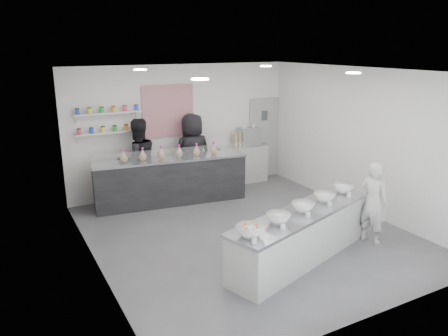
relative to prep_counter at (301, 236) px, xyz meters
The scene contains 26 objects.
floor 1.39m from the prep_counter, 100.83° to the left, with size 6.00×6.00×0.00m, color #515156.
ceiling 2.90m from the prep_counter, 100.83° to the left, with size 6.00×6.00×0.00m, color white.
back_wall 4.44m from the prep_counter, 93.31° to the left, with size 5.50×5.50×0.00m, color white.
left_wall 3.44m from the prep_counter, 156.58° to the left, with size 6.00×6.00×0.00m, color white.
right_wall 3.02m from the prep_counter, 27.43° to the left, with size 6.00×6.00×0.00m, color white.
back_door 4.78m from the prep_counter, 64.33° to the left, with size 0.88×0.04×2.10m, color #9C9C99.
pattern_panel 4.58m from the prep_counter, 97.97° to the left, with size 1.25×0.03×1.20m, color #A31234.
jar_shelf_lower 4.80m from the prep_counter, 115.45° to the left, with size 1.45×0.22×0.04m, color silver.
jar_shelf_upper 4.92m from the prep_counter, 115.45° to the left, with size 1.45×0.22×0.04m, color silver.
preserve_jars 4.86m from the prep_counter, 115.56° to the left, with size 1.45×0.10×0.56m, color #EC3E55, non-canonical shape.
downlight_0 3.06m from the prep_counter, 169.74° to the left, with size 0.24×0.24×0.02m, color white.
downlight_1 2.82m from the prep_counter, 14.53° to the left, with size 0.24×0.24×0.02m, color white.
downlight_2 4.20m from the prep_counter, 119.63° to the left, with size 0.24×0.24×0.02m, color white.
downlight_3 4.03m from the prep_counter, 68.33° to the left, with size 0.24×0.24×0.02m, color white.
prep_counter is the anchor object (origin of this frame).
back_bar 3.61m from the prep_counter, 104.08° to the left, with size 3.37×0.62×1.04m, color black.
sneeze_guard 3.42m from the prep_counter, 105.96° to the left, with size 3.32×0.01×0.28m, color white.
espresso_ledge 4.28m from the prep_counter, 72.30° to the left, with size 1.32×0.42×0.98m, color #B5B5B0.
espresso_machine 4.40m from the prep_counter, 70.13° to the left, with size 0.55×0.38×0.42m, color #93969E.
cup_stacks 4.29m from the prep_counter, 74.56° to the left, with size 0.24×0.24×0.33m, color tan, non-canonical shape.
prep_bowls 0.50m from the prep_counter, behind, with size 2.98×0.48×0.15m, color white, non-canonical shape.
label_cards 0.68m from the prep_counter, 107.83° to the right, with size 2.66×0.04×0.07m, color white, non-canonical shape.
cookie_bags 3.69m from the prep_counter, 104.08° to the left, with size 2.16×0.16×0.28m, color #CD789A, non-canonical shape.
woman_prep 1.57m from the prep_counter, ahead, with size 0.54×0.36×1.49m, color silver.
staff_left 4.20m from the prep_counter, 110.84° to the left, with size 0.92×0.72×1.90m, color black.
staff_right 3.94m from the prep_counter, 92.48° to the left, with size 0.94×0.61×1.92m, color black.
Camera 1 is at (-3.98, -6.45, 3.44)m, focal length 35.00 mm.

